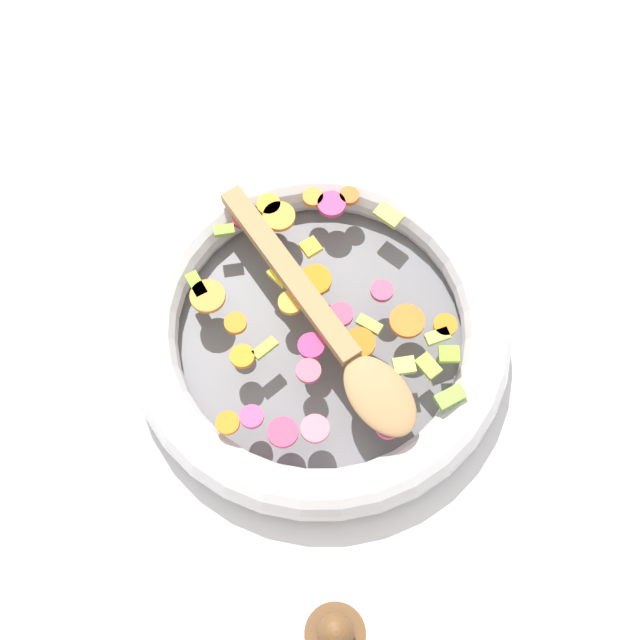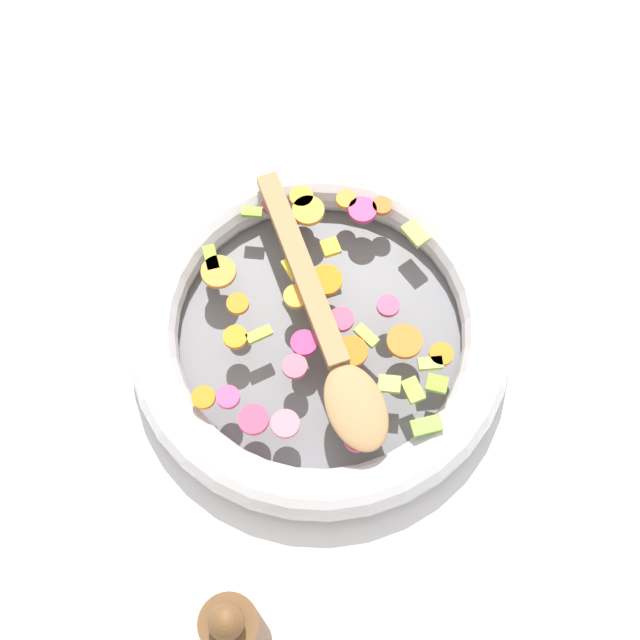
# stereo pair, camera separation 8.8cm
# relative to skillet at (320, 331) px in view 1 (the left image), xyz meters

# --- Properties ---
(ground_plane) EXTENTS (4.00, 4.00, 0.00)m
(ground_plane) POSITION_rel_skillet_xyz_m (0.00, 0.00, -0.02)
(ground_plane) COLOR silver
(skillet) EXTENTS (0.39, 0.39, 0.05)m
(skillet) POSITION_rel_skillet_xyz_m (0.00, 0.00, 0.00)
(skillet) COLOR slate
(skillet) RESTS_ON ground_plane
(chopped_vegetables) EXTENTS (0.30, 0.30, 0.01)m
(chopped_vegetables) POSITION_rel_skillet_xyz_m (-0.00, 0.01, 0.03)
(chopped_vegetables) COLOR orange
(chopped_vegetables) RESTS_ON skillet
(wooden_spoon) EXTENTS (0.27, 0.23, 0.01)m
(wooden_spoon) POSITION_rel_skillet_xyz_m (0.02, -0.01, 0.04)
(wooden_spoon) COLOR #A87F51
(wooden_spoon) RESTS_ON chopped_vegetables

